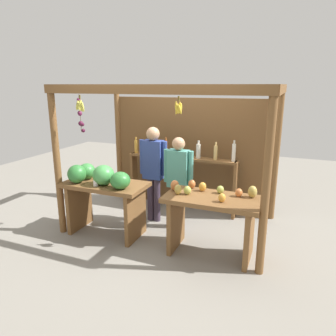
{
  "coord_description": "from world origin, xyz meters",
  "views": [
    {
      "loc": [
        1.73,
        -4.45,
        2.24
      ],
      "look_at": [
        0.0,
        -0.18,
        1.01
      ],
      "focal_mm": 33.52,
      "sensor_mm": 36.0,
      "label": 1
    }
  ],
  "objects": [
    {
      "name": "ground_plane",
      "position": [
        0.0,
        0.0,
        0.0
      ],
      "size": [
        12.0,
        12.0,
        0.0
      ],
      "primitive_type": "plane",
      "color": "gray",
      "rests_on": "ground"
    },
    {
      "name": "market_stall",
      "position": [
        -0.01,
        0.4,
        1.31
      ],
      "size": [
        3.11,
        1.88,
        2.24
      ],
      "color": "brown",
      "rests_on": "ground"
    },
    {
      "name": "fruit_counter_left",
      "position": [
        -0.85,
        -0.7,
        0.75
      ],
      "size": [
        1.25,
        0.67,
        1.11
      ],
      "color": "brown",
      "rests_on": "ground"
    },
    {
      "name": "fruit_counter_right",
      "position": [
        0.81,
        -0.65,
        0.61
      ],
      "size": [
        1.26,
        0.64,
        0.98
      ],
      "color": "brown",
      "rests_on": "ground"
    },
    {
      "name": "bottle_shelf_unit",
      "position": [
        -0.08,
        0.66,
        0.8
      ],
      "size": [
        1.99,
        0.22,
        1.36
      ],
      "color": "brown",
      "rests_on": "ground"
    },
    {
      "name": "vendor_man",
      "position": [
        -0.35,
        0.05,
        0.95
      ],
      "size": [
        0.48,
        0.22,
        1.59
      ],
      "rotation": [
        0.0,
        0.0,
        0.14
      ],
      "color": "#3D3041",
      "rests_on": "ground"
    },
    {
      "name": "vendor_woman",
      "position": [
        0.12,
        -0.05,
        0.87
      ],
      "size": [
        0.48,
        0.2,
        1.47
      ],
      "rotation": [
        0.0,
        0.0,
        0.02
      ],
      "color": "navy",
      "rests_on": "ground"
    }
  ]
}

